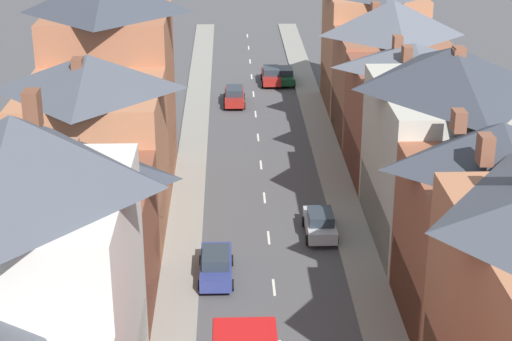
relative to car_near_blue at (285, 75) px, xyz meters
name	(u,v)px	position (x,y,z in m)	size (l,w,h in m)	color
pavement_left	(189,186)	(-8.20, -25.44, -0.73)	(2.20, 104.00, 0.14)	gray
pavement_right	(337,184)	(2.00, -25.44, -0.73)	(2.20, 104.00, 0.14)	gray
centre_line_dashes	(264,198)	(-3.10, -27.44, -0.80)	(0.14, 97.80, 0.01)	silver
terrace_row_left	(45,257)	(-13.29, -47.00, 5.13)	(8.00, 56.28, 14.19)	brown
terrace_row_right	(470,187)	(7.08, -39.19, 4.77)	(8.00, 72.72, 12.48)	beige
car_near_blue	(285,75)	(0.00, 0.00, 0.00)	(1.90, 4.32, 1.59)	#144728
car_near_silver	(271,75)	(-1.30, -0.06, 0.04)	(1.90, 4.49, 1.67)	maroon
car_parked_left_a	(216,265)	(-6.20, -38.32, 0.03)	(1.90, 4.54, 1.66)	navy
car_parked_right_a	(234,96)	(-4.90, -6.65, 0.02)	(1.90, 4.50, 1.63)	maroon
car_mid_black	(320,223)	(0.00, -33.23, 0.02)	(1.90, 4.13, 1.62)	#B7BABF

